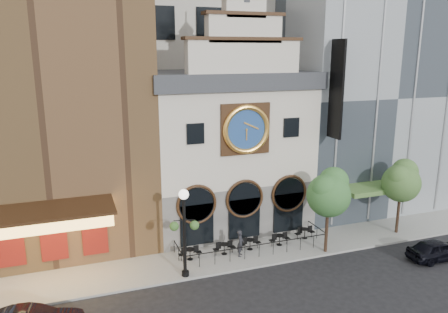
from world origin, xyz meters
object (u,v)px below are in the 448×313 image
bistro_1 (224,248)px  tree_right (402,180)px  bistro_3 (280,239)px  bistro_2 (250,243)px  pedestrian (240,243)px  car_right (437,250)px  bistro_0 (190,253)px  tree_left (329,192)px  bistro_4 (305,233)px  lamppost (184,223)px

bistro_1 → tree_right: 14.41m
bistro_3 → tree_right: bearing=-5.6°
bistro_2 → pedestrian: bearing=-146.7°
bistro_3 → car_right: (9.21, -5.35, 0.10)m
bistro_0 → pedestrian: (3.39, -0.62, 0.46)m
tree_left → bistro_2: bearing=157.6°
bistro_0 → tree_left: tree_left is taller
bistro_1 → car_right: (13.46, -5.33, 0.10)m
bistro_1 → pedestrian: pedestrian is taller
tree_right → bistro_4: bearing=169.5°
bistro_0 → bistro_3: size_ratio=1.00×
bistro_0 → lamppost: bearing=-113.0°
tree_right → bistro_2: bearing=175.2°
bistro_4 → lamppost: bearing=-166.2°
bistro_2 → tree_left: bearing=-22.4°
bistro_2 → bistro_1: bearing=-177.8°
pedestrian → car_right: bearing=-81.2°
bistro_0 → bistro_2: bearing=0.7°
car_right → tree_right: tree_right is taller
bistro_2 → bistro_3: 2.29m
bistro_4 → tree_right: (7.32, -1.36, 3.75)m
tree_right → bistro_0: bearing=176.7°
bistro_2 → tree_right: size_ratio=0.28×
bistro_1 → pedestrian: 1.21m
bistro_3 → lamppost: size_ratio=0.28×
pedestrian → tree_right: bearing=-62.0°
bistro_2 → pedestrian: 1.30m
lamppost → bistro_2: bearing=33.1°
bistro_1 → lamppost: bearing=-148.9°
bistro_4 → car_right: bearing=-39.8°
car_right → bistro_0: bearing=73.6°
bistro_1 → lamppost: 4.90m
car_right → tree_right: 5.73m
bistro_3 → bistro_2: bearing=178.6°
bistro_1 → bistro_3: same height
bistro_2 → pedestrian: (-1.01, -0.67, 0.46)m
bistro_3 → tree_right: 10.38m
bistro_1 → bistro_3: (4.25, 0.02, 0.00)m
car_right → bistro_2: bearing=67.1°
car_right → lamppost: 17.33m
bistro_1 → bistro_0: bearing=179.4°
bistro_4 → bistro_1: bearing=-176.3°
bistro_2 → tree_right: 12.53m
bistro_0 → tree_left: bearing=-12.0°
pedestrian → bistro_0: bearing=109.2°
bistro_1 → bistro_4: bearing=3.7°
pedestrian → bistro_4: bearing=-50.2°
lamppost → tree_right: bearing=15.2°
bistro_0 → lamppost: (-0.85, -2.01, 3.04)m
bistro_3 → pedestrian: 3.39m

